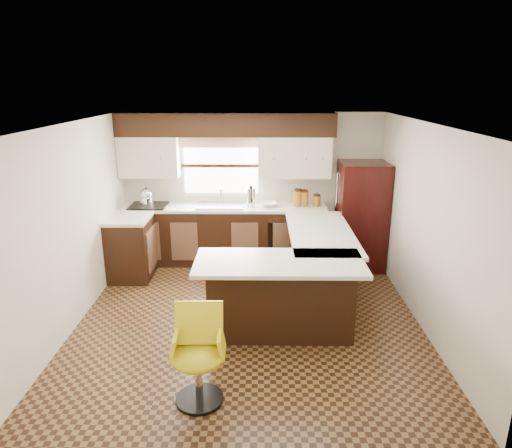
{
  "coord_description": "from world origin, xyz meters",
  "views": [
    {
      "loc": [
        0.14,
        -5.16,
        2.84
      ],
      "look_at": [
        0.09,
        0.45,
        1.1
      ],
      "focal_mm": 32.0,
      "sensor_mm": 36.0,
      "label": 1
    }
  ],
  "objects_px": {
    "peninsula_return": "(280,298)",
    "refrigerator": "(361,216)",
    "peninsula_long": "(316,266)",
    "bar_chair": "(198,358)"
  },
  "relations": [
    {
      "from": "peninsula_return",
      "to": "refrigerator",
      "type": "xyz_separation_m",
      "value": [
        1.34,
        2.06,
        0.39
      ]
    },
    {
      "from": "peninsula_long",
      "to": "bar_chair",
      "type": "relative_size",
      "value": 2.13
    },
    {
      "from": "bar_chair",
      "to": "peninsula_return",
      "type": "bearing_deg",
      "value": 55.77
    },
    {
      "from": "refrigerator",
      "to": "bar_chair",
      "type": "relative_size",
      "value": 1.84
    },
    {
      "from": "peninsula_long",
      "to": "refrigerator",
      "type": "relative_size",
      "value": 1.16
    },
    {
      "from": "refrigerator",
      "to": "peninsula_long",
      "type": "bearing_deg",
      "value": -127.14
    },
    {
      "from": "peninsula_long",
      "to": "refrigerator",
      "type": "bearing_deg",
      "value": 52.86
    },
    {
      "from": "peninsula_long",
      "to": "bar_chair",
      "type": "height_order",
      "value": "bar_chair"
    },
    {
      "from": "peninsula_long",
      "to": "peninsula_return",
      "type": "height_order",
      "value": "same"
    },
    {
      "from": "refrigerator",
      "to": "bar_chair",
      "type": "distance_m",
      "value": 3.94
    }
  ]
}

